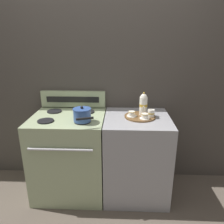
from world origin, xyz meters
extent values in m
plane|color=brown|center=(0.00, 0.00, 0.00)|extent=(6.00, 6.00, 0.00)
cube|color=#423D38|center=(0.00, 0.36, 1.10)|extent=(6.00, 0.05, 2.20)
cube|color=#9EAD84|center=(-0.34, 0.00, 0.45)|extent=(0.76, 0.66, 0.90)
cylinder|color=silver|center=(-0.34, -0.35, 0.70)|extent=(0.61, 0.02, 0.02)
cylinder|color=black|center=(-0.53, 0.15, 0.91)|extent=(0.16, 0.16, 0.01)
cylinder|color=black|center=(-0.16, 0.15, 0.91)|extent=(0.16, 0.16, 0.01)
cylinder|color=black|center=(-0.53, -0.15, 0.91)|extent=(0.16, 0.16, 0.01)
cylinder|color=black|center=(-0.16, -0.15, 0.91)|extent=(0.16, 0.16, 0.01)
cube|color=#9EAD84|center=(-0.34, 0.31, 1.01)|extent=(0.75, 0.05, 0.19)
cube|color=black|center=(-0.34, 0.28, 1.01)|extent=(0.61, 0.01, 0.07)
cube|color=#939399|center=(0.39, 0.00, 0.45)|extent=(0.68, 0.66, 0.90)
cylinder|color=#335193|center=(-0.16, -0.15, 0.97)|extent=(0.17, 0.17, 0.12)
cylinder|color=#335193|center=(-0.16, -0.15, 1.04)|extent=(0.17, 0.17, 0.01)
sphere|color=black|center=(-0.16, -0.15, 1.05)|extent=(0.03, 0.03, 0.03)
cylinder|color=black|center=(-0.11, -0.30, 1.00)|extent=(0.16, 0.07, 0.02)
cylinder|color=brown|center=(0.41, 0.01, 0.91)|extent=(0.32, 0.32, 0.01)
cylinder|color=white|center=(0.44, 0.06, 1.01)|extent=(0.08, 0.08, 0.19)
cylinder|color=gold|center=(0.44, 0.06, 1.02)|extent=(0.08, 0.08, 0.03)
sphere|color=white|center=(0.44, 0.06, 1.11)|extent=(0.07, 0.07, 0.07)
sphere|color=gold|center=(0.44, 0.06, 1.15)|extent=(0.02, 0.02, 0.02)
cone|color=white|center=(0.44, 0.00, 1.02)|extent=(0.02, 0.06, 0.05)
cylinder|color=white|center=(0.32, 0.00, 0.92)|extent=(0.10, 0.10, 0.01)
cylinder|color=white|center=(0.32, 0.00, 0.95)|extent=(0.07, 0.07, 0.05)
cylinder|color=gold|center=(0.32, 0.00, 0.97)|extent=(0.07, 0.07, 0.01)
cylinder|color=white|center=(0.45, -0.07, 0.92)|extent=(0.10, 0.10, 0.01)
cylinder|color=white|center=(0.45, -0.07, 0.95)|extent=(0.07, 0.07, 0.05)
cylinder|color=gold|center=(0.45, -0.07, 0.97)|extent=(0.07, 0.07, 0.01)
cylinder|color=white|center=(0.52, 0.00, 0.95)|extent=(0.07, 0.07, 0.08)
cylinder|color=gold|center=(0.52, 0.00, 0.95)|extent=(0.07, 0.07, 0.01)
camera|label=1|loc=(0.21, -2.12, 1.68)|focal=35.00mm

